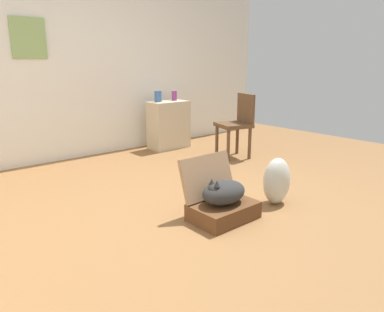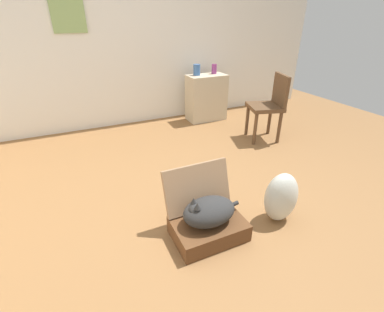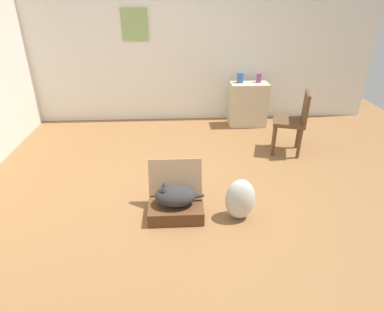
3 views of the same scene
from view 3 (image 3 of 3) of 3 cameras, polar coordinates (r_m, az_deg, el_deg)
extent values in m
plane|color=olive|center=(3.59, -1.04, -5.66)|extent=(7.68, 7.68, 0.00)
cube|color=silver|center=(5.30, -2.13, 20.35)|extent=(6.40, 0.12, 2.60)
cube|color=#8BAB64|center=(5.24, -10.46, 22.50)|extent=(0.40, 0.02, 0.47)
cube|color=brown|center=(3.14, -2.94, -9.71)|extent=(0.53, 0.37, 0.14)
cube|color=#9B7756|center=(3.16, -3.08, -3.86)|extent=(0.53, 0.15, 0.36)
ellipsoid|color=#2D2D2D|center=(3.04, -3.01, -7.23)|extent=(0.40, 0.28, 0.19)
sphere|color=#2D2D2D|center=(3.02, -5.14, -6.67)|extent=(0.11, 0.11, 0.11)
cone|color=#2D2D2D|center=(2.96, -5.21, -5.90)|extent=(0.05, 0.05, 0.05)
cone|color=#2D2D2D|center=(3.01, -5.17, -5.26)|extent=(0.05, 0.05, 0.05)
cylinder|color=#2D2D2D|center=(3.11, 0.36, -7.50)|extent=(0.20, 0.03, 0.07)
ellipsoid|color=silver|center=(3.06, 8.76, -7.81)|extent=(0.29, 0.21, 0.43)
cube|color=beige|center=(5.25, 10.18, 9.22)|extent=(0.59, 0.32, 0.70)
cylinder|color=#38609E|center=(5.14, 8.81, 13.95)|extent=(0.10, 0.10, 0.16)
cylinder|color=#8C387A|center=(5.21, 12.10, 13.76)|extent=(0.08, 0.08, 0.14)
cylinder|color=brown|center=(4.62, 14.78, 4.27)|extent=(0.04, 0.04, 0.42)
cylinder|color=brown|center=(4.32, 14.74, 2.64)|extent=(0.04, 0.04, 0.42)
cylinder|color=brown|center=(4.64, 18.77, 3.81)|extent=(0.04, 0.04, 0.42)
cylinder|color=brown|center=(4.35, 19.00, 2.15)|extent=(0.04, 0.04, 0.42)
cube|color=brown|center=(4.39, 17.24, 6.05)|extent=(0.50, 0.50, 0.05)
cube|color=brown|center=(4.34, 20.06, 8.41)|extent=(0.15, 0.38, 0.38)
camera|label=1|loc=(2.20, -70.09, -10.91)|focal=33.61mm
camera|label=2|loc=(1.45, -36.49, 3.54)|focal=25.50mm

